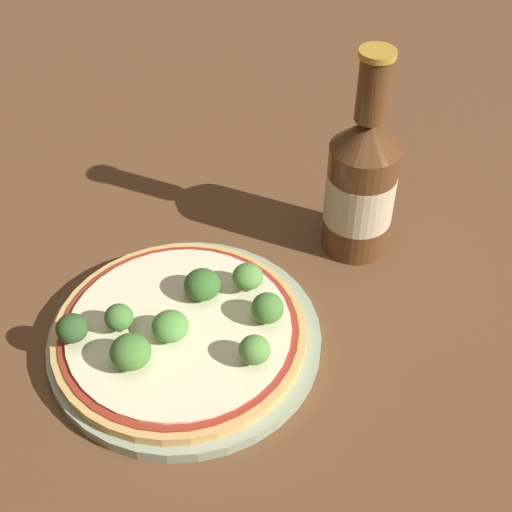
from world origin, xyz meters
name	(u,v)px	position (x,y,z in m)	size (l,w,h in m)	color
ground_plane	(185,322)	(0.00, 0.00, 0.00)	(3.00, 3.00, 0.00)	brown
plate	(185,338)	(-0.01, -0.02, 0.01)	(0.25, 0.25, 0.01)	#93A384
pizza	(180,331)	(-0.02, -0.02, 0.02)	(0.23, 0.23, 0.01)	tan
broccoli_floret_0	(170,326)	(-0.03, -0.03, 0.04)	(0.03, 0.03, 0.03)	#6B8E51
broccoli_floret_1	(254,350)	(0.02, -0.09, 0.04)	(0.03, 0.03, 0.03)	#6B8E51
broccoli_floret_2	(267,308)	(0.06, -0.06, 0.04)	(0.03, 0.03, 0.03)	#6B8E51
broccoli_floret_3	(248,277)	(0.06, -0.02, 0.04)	(0.03, 0.03, 0.03)	#6B8E51
broccoli_floret_4	(72,328)	(-0.10, 0.01, 0.04)	(0.03, 0.03, 0.03)	#6B8E51
broccoli_floret_5	(204,287)	(0.02, 0.00, 0.04)	(0.04, 0.04, 0.03)	#6B8E51
broccoli_floret_6	(119,317)	(-0.06, 0.00, 0.04)	(0.03, 0.03, 0.03)	#6B8E51
broccoli_floret_7	(131,352)	(-0.07, -0.04, 0.04)	(0.04, 0.04, 0.03)	#6B8E51
beer_bottle	(361,183)	(0.21, 0.01, 0.08)	(0.07, 0.07, 0.23)	#563319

